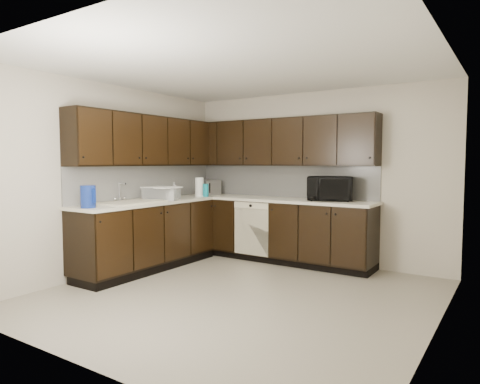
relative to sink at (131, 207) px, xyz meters
The scene contains 20 objects.
floor 1.90m from the sink, ahead, with size 4.00×4.00×0.00m, color gray.
ceiling 2.33m from the sink, ahead, with size 4.00×4.00×0.00m, color white.
wall_back 2.65m from the sink, 50.13° to the left, with size 4.00×0.02×2.50m, color beige.
wall_left 0.49m from the sink, behind, with size 0.02×4.00×2.50m, color beige.
wall_right 3.70m from the sink, ahead, with size 0.02×4.00×2.50m, color beige.
wall_front 2.63m from the sink, 49.77° to the right, with size 4.00×0.02×2.50m, color beige.
lower_cabinets 1.39m from the sink, 58.99° to the left, with size 3.00×2.80×0.90m.
countertop 1.31m from the sink, 59.01° to the left, with size 3.03×2.83×0.04m.
backsplash 1.44m from the sink, 70.83° to the left, with size 3.00×2.80×0.48m.
upper_cabinets 1.61m from the sink, 64.56° to the left, with size 3.00×2.80×0.70m.
dishwasher 1.76m from the sink, 55.40° to the left, with size 0.58×0.04×0.78m.
sink is the anchor object (origin of this frame).
microwave 2.71m from the sink, 40.70° to the left, with size 0.60×0.41×0.33m, color black.
soap_bottle_a 0.59m from the sink, 69.48° to the left, with size 0.09×0.09×0.19m, color gray.
soap_bottle_b 1.01m from the sink, 97.22° to the left, with size 0.09×0.09×0.24m, color gray.
toaster_oven 1.77m from the sink, 92.25° to the left, with size 0.38×0.28×0.24m, color #B6B6B8.
storage_bin 0.58m from the sink, 87.78° to the left, with size 0.46×0.34×0.18m, color silver.
blue_pitcher 0.72m from the sink, 86.09° to the right, with size 0.18×0.18×0.26m, color #102D97.
teal_tumbler 1.38m from the sink, 82.20° to the left, with size 0.09×0.09×0.20m, color #0E859B.
paper_towel_roll 1.38m from the sink, 87.41° to the left, with size 0.13×0.13×0.29m, color white.
Camera 1 is at (2.56, -3.88, 1.47)m, focal length 32.00 mm.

